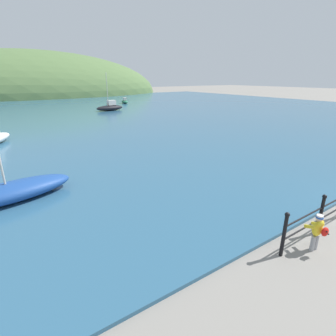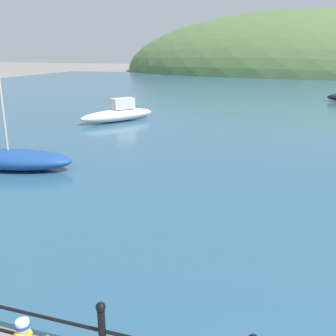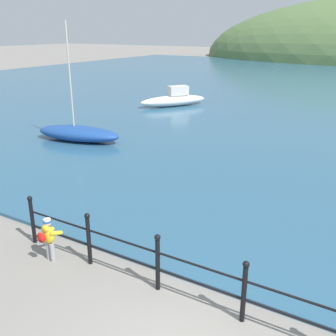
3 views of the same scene
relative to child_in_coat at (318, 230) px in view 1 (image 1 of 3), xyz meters
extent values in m
cube|color=#2D5B7A|center=(3.91, 30.85, -0.56)|extent=(80.00, 60.00, 0.10)
ellipsoid|color=#567542|center=(3.91, 69.33, -0.61)|extent=(63.55, 34.95, 20.29)
cylinder|color=black|center=(-0.90, 0.35, -0.06)|extent=(0.09, 0.09, 1.10)
sphere|color=black|center=(-0.90, 0.35, 0.54)|extent=(0.12, 0.12, 0.12)
cylinder|color=black|center=(0.84, 0.35, -0.06)|extent=(0.09, 0.09, 1.10)
sphere|color=black|center=(0.84, 0.35, 0.54)|extent=(0.12, 0.12, 0.12)
cylinder|color=#99999E|center=(-0.06, 0.03, -0.40)|extent=(0.11, 0.11, 0.42)
cylinder|color=#99999E|center=(0.07, 0.01, -0.40)|extent=(0.11, 0.11, 0.42)
ellipsoid|color=yellow|center=(0.00, 0.02, 0.01)|extent=(0.32, 0.25, 0.40)
ellipsoid|color=yellow|center=(0.00, -0.04, 0.19)|extent=(0.21, 0.14, 0.18)
cylinder|color=yellow|center=(-0.14, 0.12, 0.06)|extent=(0.12, 0.32, 0.19)
cylinder|color=yellow|center=(0.15, 0.10, 0.06)|extent=(0.12, 0.32, 0.19)
sphere|color=beige|center=(0.00, 0.02, 0.31)|extent=(0.17, 0.17, 0.17)
cylinder|color=#194CB2|center=(0.00, 0.02, 0.34)|extent=(0.17, 0.17, 0.04)
cylinder|color=silver|center=(0.00, 0.02, 0.38)|extent=(0.16, 0.16, 0.04)
ellipsoid|color=red|center=(-0.02, -0.17, 0.03)|extent=(0.23, 0.15, 0.24)
sphere|color=black|center=(-0.07, -0.23, 0.09)|extent=(0.04, 0.04, 0.04)
sphere|color=black|center=(0.03, -0.24, -0.01)|extent=(0.04, 0.04, 0.04)
ellipsoid|color=#287551|center=(12.63, 37.60, -0.26)|extent=(1.27, 2.54, 0.49)
cube|color=silver|center=(12.60, 37.43, 0.20)|extent=(0.58, 0.75, 0.44)
ellipsoid|color=#1E4793|center=(-6.04, 7.41, -0.17)|extent=(4.18, 2.05, 0.67)
ellipsoid|color=black|center=(6.85, 29.83, -0.17)|extent=(3.66, 1.52, 0.67)
cube|color=silver|center=(7.11, 29.85, 0.46)|extent=(1.05, 0.76, 0.60)
cylinder|color=beige|center=(6.67, 29.82, 2.13)|extent=(0.07, 0.07, 3.94)
camera|label=1|loc=(-6.31, -2.56, 3.62)|focal=28.00mm
camera|label=2|loc=(2.78, -3.09, 3.41)|focal=42.00mm
camera|label=3|loc=(6.08, -5.12, 4.24)|focal=42.00mm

